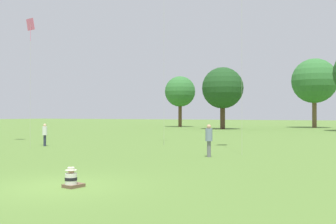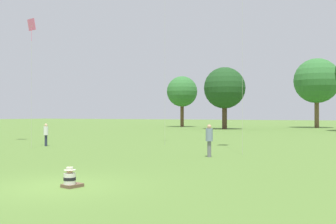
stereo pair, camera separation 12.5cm
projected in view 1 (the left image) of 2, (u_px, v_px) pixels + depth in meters
The scene contains 8 objects.
ground_plane at pixel (59, 187), 11.96m from camera, with size 300.00×300.00×0.00m, color #567A33.
seated_toddler at pixel (72, 179), 11.81m from camera, with size 0.54×0.62×0.63m.
person_standing_1 at pixel (209, 138), 20.33m from camera, with size 0.50×0.50×1.68m.
person_standing_2 at pixel (45, 133), 27.27m from camera, with size 0.41×0.41×1.57m.
kite_2 at pixel (30, 30), 25.55m from camera, with size 0.76×0.28×8.44m.
distant_tree_1 at pixel (314, 81), 65.00m from camera, with size 7.40×7.40×11.50m.
distant_tree_2 at pixel (180, 92), 70.15m from camera, with size 5.45×5.45×9.05m.
distant_tree_3 at pixel (223, 88), 58.92m from camera, with size 6.21×6.21×9.31m.
Camera 1 is at (8.42, -9.14, 2.20)m, focal length 42.00 mm.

